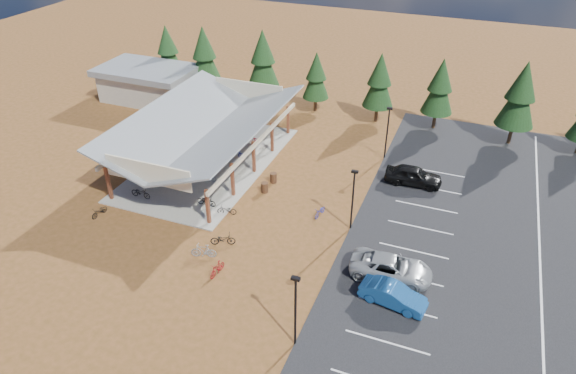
{
  "coord_description": "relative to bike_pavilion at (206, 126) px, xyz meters",
  "views": [
    {
      "loc": [
        12.08,
        -29.17,
        23.76
      ],
      "look_at": [
        -0.41,
        2.65,
        2.12
      ],
      "focal_mm": 32.0,
      "sensor_mm": 36.0,
      "label": 1
    }
  ],
  "objects": [
    {
      "name": "bike_13",
      "position": [
        6.22,
        -12.1,
        -3.27
      ],
      "size": [
        1.92,
        1.01,
        1.11
      ],
      "primitive_type": "imported",
      "rotation": [
        0.0,
        0.0,
        4.99
      ],
      "color": "gray",
      "rests_on": "ground"
    },
    {
      "name": "pine_4",
      "position": [
        12.35,
        14.69,
        0.8
      ],
      "size": [
        3.25,
        3.25,
        7.58
      ],
      "color": "#382314",
      "rests_on": "ground"
    },
    {
      "name": "bike_14",
      "position": [
        12.31,
        -4.3,
        -3.42
      ],
      "size": [
        0.79,
        1.6,
        0.8
      ],
      "primitive_type": "imported",
      "rotation": [
        0.0,
        0.0,
        -0.17
      ],
      "color": "navy",
      "rests_on": "ground"
    },
    {
      "name": "pine_2",
      "position": [
        -1.19,
        15.39,
        1.31
      ],
      "size": [
        3.61,
        3.61,
        8.41
      ],
      "color": "#382314",
      "rests_on": "ground"
    },
    {
      "name": "car_4",
      "position": [
        18.31,
        3.2,
        -2.96
      ],
      "size": [
        4.93,
        2.17,
        1.65
      ],
      "primitive_type": "imported",
      "rotation": [
        0.0,
        0.0,
        1.62
      ],
      "color": "black",
      "rests_on": "asphalt_lot"
    },
    {
      "name": "bike_2",
      "position": [
        -0.78,
        1.31,
        -3.24
      ],
      "size": [
        1.86,
        0.73,
        0.96
      ],
      "primitive_type": "imported",
      "rotation": [
        0.0,
        0.0,
        1.52
      ],
      "color": "navy",
      "rests_on": "concrete_pad"
    },
    {
      "name": "bike_11",
      "position": [
        7.96,
        -13.34,
        -3.34
      ],
      "size": [
        0.67,
        1.67,
        0.97
      ],
      "primitive_type": "imported",
      "rotation": [
        0.0,
        0.0,
        -0.13
      ],
      "color": "maroon",
      "rests_on": "ground"
    },
    {
      "name": "concrete_pad",
      "position": [
        0.0,
        0.0,
        -3.77
      ],
      "size": [
        10.6,
        18.6,
        0.1
      ],
      "primitive_type": "cube",
      "color": "gray",
      "rests_on": "ground"
    },
    {
      "name": "bike_12",
      "position": [
        6.82,
        -10.33,
        -3.34
      ],
      "size": [
        1.94,
        1.29,
        0.96
      ],
      "primitive_type": "imported",
      "rotation": [
        0.0,
        0.0,
        1.96
      ],
      "color": "black",
      "rests_on": "ground"
    },
    {
      "name": "pine_6",
      "position": [
        25.92,
        14.47,
        1.36
      ],
      "size": [
        3.64,
        3.64,
        8.49
      ],
      "color": "#382314",
      "rests_on": "ground"
    },
    {
      "name": "pine_5",
      "position": [
        18.41,
        15.36,
        0.77
      ],
      "size": [
        3.23,
        3.23,
        7.53
      ],
      "color": "#382314",
      "rests_on": "ground"
    },
    {
      "name": "bike_3",
      "position": [
        -2.96,
        7.73,
        -3.27
      ],
      "size": [
        1.56,
        0.86,
        0.9
      ],
      "primitive_type": "imported",
      "rotation": [
        0.0,
        0.0,
        1.88
      ],
      "color": "maroon",
      "rests_on": "concrete_pad"
    },
    {
      "name": "bike_7",
      "position": [
        1.98,
        4.73,
        -3.2
      ],
      "size": [
        1.79,
        0.85,
        1.04
      ],
      "primitive_type": "imported",
      "rotation": [
        0.0,
        0.0,
        1.79
      ],
      "color": "maroon",
      "rests_on": "concrete_pad"
    },
    {
      "name": "lamp_post_0",
      "position": [
        15.0,
        -17.0,
        -0.85
      ],
      "size": [
        0.5,
        0.25,
        5.14
      ],
      "color": "black",
      "rests_on": "ground"
    },
    {
      "name": "bike_1",
      "position": [
        -1.79,
        -1.62,
        -3.25
      ],
      "size": [
        1.59,
        0.55,
        0.94
      ],
      "primitive_type": "imported",
      "rotation": [
        0.0,
        0.0,
        1.5
      ],
      "color": "#93949B",
      "rests_on": "concrete_pad"
    },
    {
      "name": "bike_6",
      "position": [
        1.88,
        1.79,
        -3.25
      ],
      "size": [
        1.88,
        0.96,
        0.94
      ],
      "primitive_type": "imported",
      "rotation": [
        0.0,
        0.0,
        1.37
      ],
      "color": "navy",
      "rests_on": "concrete_pad"
    },
    {
      "name": "car_1",
      "position": [
        19.62,
        -11.77,
        -3.08
      ],
      "size": [
        4.43,
        2.1,
        1.4
      ],
      "primitive_type": "imported",
      "rotation": [
        0.0,
        0.0,
        1.42
      ],
      "color": "#184A89",
      "rests_on": "asphalt_lot"
    },
    {
      "name": "lamp_post_2",
      "position": [
        15.0,
        7.0,
        -0.85
      ],
      "size": [
        0.5,
        0.25,
        5.14
      ],
      "color": "black",
      "rests_on": "ground"
    },
    {
      "name": "bike_8",
      "position": [
        -4.0,
        -10.67,
        -3.42
      ],
      "size": [
        0.73,
        1.6,
        0.81
      ],
      "primitive_type": "imported",
      "rotation": [
        0.0,
        0.0,
        -0.13
      ],
      "color": "black",
      "rests_on": "ground"
    },
    {
      "name": "asphalt_lot",
      "position": [
        28.5,
        -4.0,
        -3.8
      ],
      "size": [
        27.0,
        44.0,
        0.04
      ],
      "primitive_type": "cube",
      "color": "black",
      "rests_on": "ground"
    },
    {
      "name": "car_2",
      "position": [
        18.98,
        -9.32,
        -3.02
      ],
      "size": [
        5.62,
        2.77,
        1.53
      ],
      "primitive_type": "imported",
      "rotation": [
        0.0,
        0.0,
        1.61
      ],
      "color": "#939599",
      "rests_on": "asphalt_lot"
    },
    {
      "name": "trash_bin_1",
      "position": [
        6.89,
        -0.95,
        -3.37
      ],
      "size": [
        0.6,
        0.6,
        0.9
      ],
      "primitive_type": "cylinder",
      "color": "#412817",
      "rests_on": "ground"
    },
    {
      "name": "pine_1",
      "position": [
        -8.2,
        14.48,
        1.25
      ],
      "size": [
        3.57,
        3.57,
        8.31
      ],
      "color": "#382314",
      "rests_on": "ground"
    },
    {
      "name": "pine_3",
      "position": [
        5.33,
        14.93,
        0.31
      ],
      "size": [
        2.91,
        2.91,
        6.77
      ],
      "color": "#382314",
      "rests_on": "ground"
    },
    {
      "name": "ground",
      "position": [
        10.0,
        -7.0,
        -3.82
      ],
      "size": [
        140.0,
        140.0,
        0.0
      ],
      "primitive_type": "plane",
      "color": "#563716",
      "rests_on": "ground"
    },
    {
      "name": "bike_0",
      "position": [
        -2.39,
        -7.39,
        -3.24
      ],
      "size": [
        1.85,
        0.69,
        0.96
      ],
      "primitive_type": "imported",
      "rotation": [
        0.0,
        0.0,
        1.55
      ],
      "color": "black",
      "rests_on": "concrete_pad"
    },
    {
      "name": "bike_pavilion",
      "position": [
        0.0,
        0.0,
        0.0
      ],
      "size": [
        11.65,
        19.4,
        4.97
      ],
      "color": "#562C18",
      "rests_on": "concrete_pad"
    },
    {
      "name": "lamp_post_1",
      "position": [
        15.0,
        -5.0,
        -0.85
      ],
      "size": [
        0.5,
        0.25,
        5.14
      ],
      "color": "black",
      "rests_on": "ground"
    },
    {
      "name": "outbuilding",
      "position": [
        -14.0,
        11.0,
        -1.8
      ],
      "size": [
        11.0,
        7.0,
        3.9
      ],
      "color": "#ADA593",
      "rests_on": "ground"
    },
    {
      "name": "pine_0",
      "position": [
        -13.84,
        15.52,
        0.83
      ],
      "size": [
        3.28,
        3.28,
        7.63
      ],
      "color": "#382314",
      "rests_on": "ground"
    },
    {
      "name": "trash_bin_0",
      "position": [
        6.81,
        -2.69,
        -3.37
      ],
      "size": [
        0.6,
        0.6,
        0.9
      ],
      "primitive_type": "cylinder",
      "color": "#412817",
      "rests_on": "ground"
    },
    {
      "name": "bike_5",
      "position": [
        1.51,
        -3.11,
        -3.22
      ],
      "size": [
        1.73,
        0.9,
        1.0
      ],
      "primitive_type": "imported",
      "rotation": [
        0.0,
        0.0,
        1.84
      ],
      "color": "gray",
      "rests_on": "concrete_pad"
    },
    {
      "name": "bike_4",
      "position": [
        3.27,
        -6.42,
        -3.29
      ],
      "size": [
        1.67,
        0.61,
        0.87
      ],
      "primitive_type": "imported",
      "rotation": [
        0.0,
        0.0,
        1.59
      ],
      "color": "black",
      "rests_on": "concrete_pad"
    },
    {
      "name": "bike_16",
      "position": [
        5.33,
        -6.81,
        -3.42
      ],
      "size": [
        1.64,
        0.94,
        0.81
      ],
      "primitive_type": "imported",
      "rotation": [
        0.0,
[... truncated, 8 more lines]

